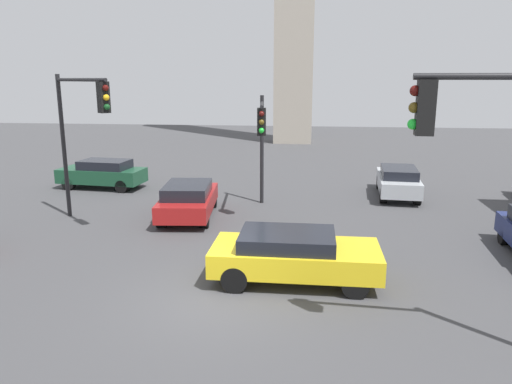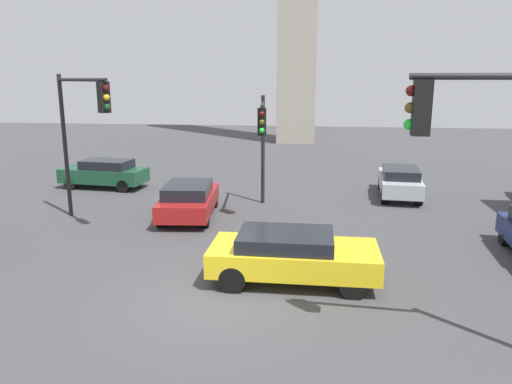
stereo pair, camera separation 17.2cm
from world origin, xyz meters
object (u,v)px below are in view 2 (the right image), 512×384
object	(u,v)px
traffic_light_0	(507,157)
car_3	(400,181)
traffic_light_2	(82,118)
car_1	(105,173)
car_2	(189,199)
car_4	(292,255)
traffic_light_3	(262,132)

from	to	relation	value
traffic_light_0	car_3	size ratio (longest dim) A/B	1.29
traffic_light_0	car_3	distance (m)	13.92
traffic_light_2	car_3	distance (m)	14.02
car_1	car_3	world-z (taller)	car_1
traffic_light_2	car_3	bearing A→B (deg)	67.44
traffic_light_0	car_3	xyz separation A→B (m)	(0.46, 13.53, -3.26)
car_2	car_3	size ratio (longest dim) A/B	1.03
car_3	car_4	size ratio (longest dim) A/B	0.97
car_1	car_3	distance (m)	14.36
traffic_light_0	traffic_light_3	xyz separation A→B (m)	(-5.55, 10.06, -0.70)
traffic_light_3	car_2	world-z (taller)	traffic_light_3
traffic_light_3	car_1	size ratio (longest dim) A/B	1.08
traffic_light_2	car_2	distance (m)	4.98
car_1	car_4	xyz separation A→B (m)	(9.94, -10.35, -0.01)
car_1	car_4	size ratio (longest dim) A/B	0.96
car_1	car_4	world-z (taller)	car_1
traffic_light_0	car_4	distance (m)	6.09
traffic_light_2	car_2	xyz separation A→B (m)	(3.40, 1.59, -3.28)
traffic_light_2	car_4	world-z (taller)	traffic_light_2
traffic_light_3	car_1	distance (m)	9.43
traffic_light_2	car_2	bearing A→B (deg)	65.97
car_3	car_4	xyz separation A→B (m)	(-4.42, -10.26, 0.00)
car_1	car_2	size ratio (longest dim) A/B	0.96
traffic_light_3	car_3	distance (m)	7.39
car_2	traffic_light_2	bearing A→B (deg)	109.41
car_2	car_4	xyz separation A→B (m)	(4.39, -5.76, 0.03)
traffic_light_0	car_4	world-z (taller)	traffic_light_0
traffic_light_0	car_2	size ratio (longest dim) A/B	1.26
traffic_light_3	car_1	bearing A→B (deg)	-118.75
traffic_light_0	car_4	bearing A→B (deg)	-36.07
car_2	car_4	world-z (taller)	car_2
car_2	traffic_light_0	bearing A→B (deg)	-142.81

